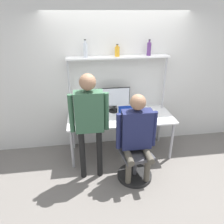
{
  "coord_description": "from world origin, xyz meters",
  "views": [
    {
      "loc": [
        -0.67,
        -3.06,
        2.49
      ],
      "look_at": [
        -0.23,
        -0.12,
        1.11
      ],
      "focal_mm": 35.0,
      "sensor_mm": 36.0,
      "label": 1
    }
  ],
  "objects": [
    {
      "name": "shelf_unit",
      "position": [
        0.0,
        0.68,
        1.5
      ],
      "size": [
        1.79,
        0.23,
        1.78
      ],
      "color": "white",
      "rests_on": "ground_plane"
    },
    {
      "name": "laptop",
      "position": [
        0.07,
        0.26,
        0.83
      ],
      "size": [
        0.28,
        0.26,
        0.26
      ],
      "color": "#BCBCC1",
      "rests_on": "desk"
    },
    {
      "name": "person_seated",
      "position": [
        0.11,
        -0.32,
        0.85
      ],
      "size": [
        0.62,
        0.48,
        1.43
      ],
      "color": "#4C473D",
      "rests_on": "ground_plane"
    },
    {
      "name": "bottle_purple",
      "position": [
        0.53,
        0.68,
        1.89
      ],
      "size": [
        0.07,
        0.07,
        0.27
      ],
      "color": "#593372",
      "rests_on": "shelf_unit"
    },
    {
      "name": "desk",
      "position": [
        0.0,
        0.41,
        0.69
      ],
      "size": [
        1.88,
        0.78,
        0.76
      ],
      "color": "white",
      "rests_on": "ground_plane"
    },
    {
      "name": "cell_phone",
      "position": [
        0.34,
        0.24,
        0.76
      ],
      "size": [
        0.07,
        0.15,
        0.01
      ],
      "color": "#264C8C",
      "rests_on": "desk"
    },
    {
      "name": "bottle_amber",
      "position": [
        -0.03,
        0.68,
        1.86
      ],
      "size": [
        0.08,
        0.08,
        0.2
      ],
      "color": "gold",
      "rests_on": "shelf_unit"
    },
    {
      "name": "bottle_clear",
      "position": [
        -0.56,
        0.68,
        1.9
      ],
      "size": [
        0.07,
        0.07,
        0.29
      ],
      "color": "silver",
      "rests_on": "shelf_unit"
    },
    {
      "name": "office_chair",
      "position": [
        0.11,
        -0.28,
        0.29
      ],
      "size": [
        0.56,
        0.56,
        0.94
      ],
      "color": "black",
      "rests_on": "ground_plane"
    },
    {
      "name": "wall_back",
      "position": [
        0.0,
        0.83,
        1.35
      ],
      "size": [
        8.0,
        0.06,
        2.7
      ],
      "color": "silver",
      "rests_on": "ground_plane"
    },
    {
      "name": "monitor",
      "position": [
        -0.08,
        0.66,
        1.01
      ],
      "size": [
        0.58,
        0.21,
        0.46
      ],
      "color": "black",
      "rests_on": "desk"
    },
    {
      "name": "ground_plane",
      "position": [
        0.0,
        0.0,
        0.0
      ],
      "size": [
        12.0,
        12.0,
        0.0
      ],
      "primitive_type": "plane",
      "color": "slate"
    },
    {
      "name": "person_standing",
      "position": [
        -0.58,
        -0.19,
        1.11
      ],
      "size": [
        0.58,
        0.23,
        1.73
      ],
      "color": "black",
      "rests_on": "ground_plane"
    }
  ]
}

